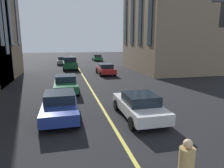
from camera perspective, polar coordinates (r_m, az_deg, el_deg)
name	(u,v)px	position (r m, az deg, el deg)	size (l,w,h in m)	color
lane_centre_line	(86,80)	(22.14, -7.42, 1.14)	(80.00, 0.16, 0.01)	#D8C64C
car_green_oncoming	(97,58)	(44.37, -4.14, 7.39)	(3.90, 1.89, 1.40)	#1E6038
car_blue_far	(60,105)	(11.37, -14.37, -5.69)	(4.40, 1.95, 1.37)	navy
car_green_mid	(66,84)	(17.00, -12.81, 0.13)	(4.40, 1.95, 1.37)	#1E6038
car_green_parked_b	(70,63)	(30.76, -11.68, 5.77)	(4.70, 2.14, 1.88)	#1E6038
car_red_trailing	(106,69)	(25.47, -1.82, 4.21)	(4.40, 1.95, 1.37)	#B21E1E
car_grey_near	(63,61)	(38.04, -13.68, 6.37)	(3.90, 1.89, 1.40)	slate
car_white_parked_a	(139,105)	(11.04, 7.62, -5.94)	(4.40, 1.95, 1.37)	silver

